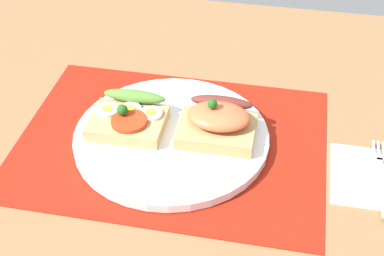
% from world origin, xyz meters
% --- Properties ---
extents(ground_plane, '(1.20, 0.90, 0.03)m').
position_xyz_m(ground_plane, '(0.00, 0.00, -0.02)').
color(ground_plane, olive).
extents(placemat, '(0.44, 0.33, 0.00)m').
position_xyz_m(placemat, '(0.00, 0.00, 0.00)').
color(placemat, '#9A1C0E').
rests_on(placemat, ground_plane).
extents(plate, '(0.28, 0.28, 0.01)m').
position_xyz_m(plate, '(0.00, 0.00, 0.01)').
color(plate, white).
rests_on(plate, placemat).
extents(sandwich_egg_tomato, '(0.11, 0.10, 0.04)m').
position_xyz_m(sandwich_egg_tomato, '(-0.06, 0.01, 0.03)').
color(sandwich_egg_tomato, tan).
rests_on(sandwich_egg_tomato, plate).
extents(sandwich_salmon, '(0.11, 0.09, 0.06)m').
position_xyz_m(sandwich_salmon, '(0.06, 0.01, 0.04)').
color(sandwich_salmon, tan).
rests_on(sandwich_salmon, plate).
extents(napkin, '(0.13, 0.12, 0.01)m').
position_xyz_m(napkin, '(0.29, -0.02, 0.00)').
color(napkin, white).
rests_on(napkin, ground_plane).
extents(fork, '(0.02, 0.15, 0.00)m').
position_xyz_m(fork, '(0.29, -0.02, 0.01)').
color(fork, '#B7B7BC').
rests_on(fork, napkin).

